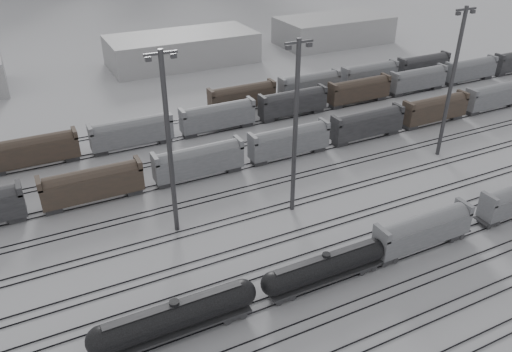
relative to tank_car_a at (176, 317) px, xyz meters
name	(u,v)px	position (x,y,z in m)	size (l,w,h in m)	color
ground	(361,276)	(23.25, -1.00, -2.62)	(900.00, 900.00, 0.00)	silver
tracks	(290,206)	(23.25, 16.50, -2.54)	(220.00, 71.50, 0.16)	black
tank_car_a	(176,317)	(0.00, 0.00, 0.00)	(18.36, 3.06, 4.54)	#242427
tank_car_b	(325,267)	(18.52, 0.00, -0.20)	(16.96, 2.83, 4.19)	#242427
hopper_car_a	(423,229)	(33.51, 0.00, 0.56)	(14.43, 2.87, 5.16)	#242427
light_mast_b	(169,142)	(6.14, 18.49, 10.87)	(4.07, 0.65, 25.44)	#3D3D40
light_mast_c	(295,126)	(23.21, 15.88, 10.84)	(4.06, 0.65, 25.39)	#3D3D40
light_mast_d	(452,81)	(55.89, 19.88, 11.12)	(4.14, 0.66, 25.90)	#3D3D40
bg_string_near	(289,142)	(31.25, 31.00, 0.18)	(151.00, 3.00, 5.60)	slate
bg_string_mid	(293,104)	(41.25, 47.00, 0.18)	(151.00, 3.00, 5.60)	#242427
bg_string_far	(340,81)	(58.75, 55.00, 0.18)	(66.00, 3.00, 5.60)	#44352B
warehouse_mid	(182,49)	(33.25, 94.00, 1.38)	(40.00, 18.00, 8.00)	#A8A8AB
warehouse_right	(334,30)	(83.25, 94.00, 1.38)	(35.00, 18.00, 8.00)	#A8A8AB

